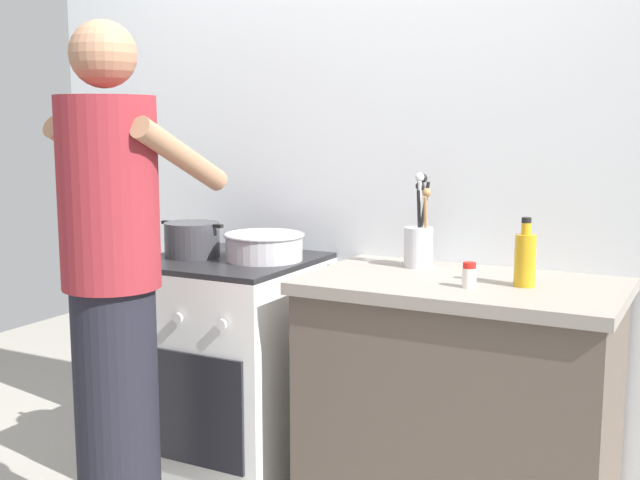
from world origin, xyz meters
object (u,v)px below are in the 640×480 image
pot (192,240)px  utensil_crock (419,240)px  oil_bottle (525,258)px  stove_range (230,375)px  person (114,300)px  mixing_bowl (264,245)px  spice_bottle (469,275)px

pot → utensil_crock: utensil_crock is taller
utensil_crock → oil_bottle: (0.41, -0.16, -0.01)m
stove_range → pot: (-0.14, -0.03, 0.52)m
person → mixing_bowl: bearing=75.5°
stove_range → spice_bottle: 1.07m
stove_range → pot: size_ratio=3.30×
person → utensil_crock: bearing=46.7°
mixing_bowl → spice_bottle: mixing_bowl is taller
stove_range → mixing_bowl: mixing_bowl is taller
stove_range → oil_bottle: bearing=0.1°
pot → oil_bottle: size_ratio=1.28×
oil_bottle → person: size_ratio=0.13×
oil_bottle → person: 1.27m
oil_bottle → spice_bottle: bearing=-145.9°
pot → utensil_crock: 0.85m
pot → spice_bottle: 1.09m
stove_range → person: 0.72m
mixing_bowl → oil_bottle: (0.96, -0.03, 0.03)m
person → spice_bottle: bearing=27.1°
mixing_bowl → person: size_ratio=0.17×
mixing_bowl → utensil_crock: bearing=13.4°
pot → person: bearing=-78.0°
oil_bottle → stove_range: bearing=-179.9°
pot → spice_bottle: pot is taller
oil_bottle → pot: bearing=-178.4°
spice_bottle → utensil_crock: bearing=135.4°
utensil_crock → spice_bottle: size_ratio=4.21×
stove_range → spice_bottle: (0.95, -0.10, 0.49)m
pot → stove_range: bearing=13.1°
spice_bottle → person: size_ratio=0.05×
mixing_bowl → spice_bottle: (0.81, -0.13, -0.02)m
pot → oil_bottle: 1.24m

